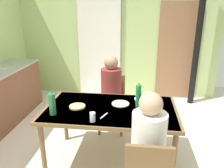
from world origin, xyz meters
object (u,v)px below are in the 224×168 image
Objects in this scene: dining_table at (110,113)px; chair_far_diner at (112,100)px; person_near_diner at (149,139)px; water_bottle_green_far at (138,95)px; water_bottle_green_near at (52,103)px; person_far_diner at (111,85)px.

chair_far_diner reaches higher than dining_table.
chair_far_diner is 1.13× the size of person_near_diner.
person_near_diner is 0.77m from water_bottle_green_far.
dining_table is 5.59× the size of water_bottle_green_near.
water_bottle_green_far is (0.40, -0.73, 0.38)m from chair_far_diner.
dining_table is 5.12× the size of water_bottle_green_far.
chair_far_diner is 2.85× the size of water_bottle_green_far.
person_far_diner is at bearing 59.64° from water_bottle_green_near.
person_near_diner and person_far_diner have the same top height.
person_near_diner reaches higher than water_bottle_green_far.
person_near_diner is at bearing 108.64° from chair_far_diner.
chair_far_diner is at bearing 62.99° from water_bottle_green_near.
chair_far_diner is 0.92m from water_bottle_green_far.
dining_table is 0.69m from water_bottle_green_near.
dining_table is at bearing 95.52° from chair_far_diner.
water_bottle_green_near is (-1.04, 0.43, 0.09)m from person_near_diner.
chair_far_diner is at bearing 118.93° from water_bottle_green_far.
dining_table is 2.03× the size of person_far_diner.
chair_far_diner is 3.11× the size of water_bottle_green_near.
water_bottle_green_far is (0.32, 0.08, 0.21)m from dining_table.
person_far_diner is 2.52× the size of water_bottle_green_far.
water_bottle_green_far is (0.40, -0.59, 0.10)m from person_far_diner.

